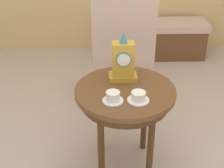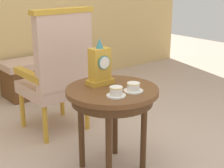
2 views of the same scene
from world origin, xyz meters
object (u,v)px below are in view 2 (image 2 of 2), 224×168
Objects in this scene: teacup_left at (116,92)px; mantel_clock at (100,66)px; teacup_right at (134,87)px; armchair at (58,70)px; side_table at (112,99)px; window_bench at (50,74)px.

mantel_clock is at bearing 74.36° from teacup_left.
teacup_left is 0.95× the size of teacup_right.
armchair is (0.11, 0.94, -0.08)m from teacup_left.
side_table is 1.99m from window_bench.
side_table is 1.95× the size of mantel_clock.
teacup_right is 0.12× the size of armchair.
teacup_right is at bearing -87.54° from armchair.
side_table is 0.20m from teacup_left.
mantel_clock is at bearing 105.96° from teacup_right.
mantel_clock is at bearing -93.25° from armchair.
teacup_right is at bearing -64.02° from side_table.
teacup_right is 0.11× the size of window_bench.
window_bench is (0.50, 1.09, -0.37)m from armchair.
teacup_left is 0.11× the size of window_bench.
window_bench is (0.53, 1.88, -0.34)m from side_table.
armchair is 0.97× the size of window_bench.
teacup_right reaches higher than side_table.
mantel_clock reaches higher than teacup_left.
teacup_left is at bearing -105.64° from mantel_clock.
teacup_right is at bearing -74.04° from mantel_clock.
side_table is 0.80m from armchair.
side_table is at bearing 115.98° from teacup_right.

